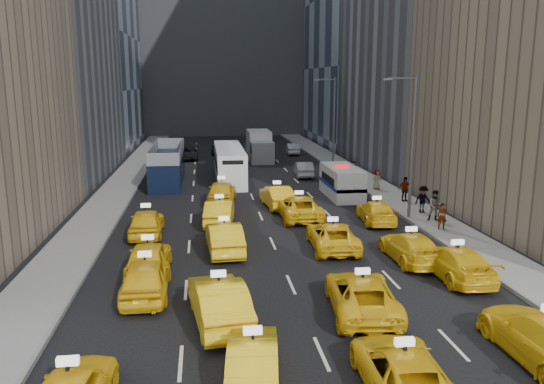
{
  "coord_description": "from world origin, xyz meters",
  "views": [
    {
      "loc": [
        -3.64,
        -19.36,
        8.63
      ],
      "look_at": [
        0.49,
        12.04,
        2.0
      ],
      "focal_mm": 35.0,
      "sensor_mm": 36.0,
      "label": 1
    }
  ],
  "objects_px": {
    "nypd_van": "(342,182)",
    "box_truck": "(260,146)",
    "double_decker": "(168,164)",
    "city_bus": "(229,164)",
    "taxi_1": "(253,359)",
    "taxi_2": "(403,371)",
    "pedestrian_0": "(442,216)"
  },
  "relations": [
    {
      "from": "nypd_van",
      "to": "box_truck",
      "type": "bearing_deg",
      "value": 93.87
    },
    {
      "from": "double_decker",
      "to": "city_bus",
      "type": "height_order",
      "value": "double_decker"
    },
    {
      "from": "taxi_1",
      "to": "city_bus",
      "type": "height_order",
      "value": "city_bus"
    },
    {
      "from": "taxi_2",
      "to": "double_decker",
      "type": "distance_m",
      "value": 34.58
    },
    {
      "from": "nypd_van",
      "to": "box_truck",
      "type": "relative_size",
      "value": 0.84
    },
    {
      "from": "taxi_2",
      "to": "pedestrian_0",
      "type": "height_order",
      "value": "pedestrian_0"
    },
    {
      "from": "nypd_van",
      "to": "double_decker",
      "type": "bearing_deg",
      "value": 141.43
    },
    {
      "from": "taxi_2",
      "to": "city_bus",
      "type": "bearing_deg",
      "value": -82.02
    },
    {
      "from": "box_truck",
      "to": "double_decker",
      "type": "bearing_deg",
      "value": -129.87
    },
    {
      "from": "double_decker",
      "to": "box_truck",
      "type": "distance_m",
      "value": 14.99
    },
    {
      "from": "taxi_2",
      "to": "pedestrian_0",
      "type": "relative_size",
      "value": 3.12
    },
    {
      "from": "taxi_1",
      "to": "box_truck",
      "type": "height_order",
      "value": "box_truck"
    },
    {
      "from": "nypd_van",
      "to": "city_bus",
      "type": "bearing_deg",
      "value": 126.55
    },
    {
      "from": "city_bus",
      "to": "pedestrian_0",
      "type": "height_order",
      "value": "city_bus"
    },
    {
      "from": "taxi_1",
      "to": "box_truck",
      "type": "distance_m",
      "value": 44.35
    },
    {
      "from": "city_bus",
      "to": "double_decker",
      "type": "bearing_deg",
      "value": -179.98
    },
    {
      "from": "double_decker",
      "to": "city_bus",
      "type": "xyz_separation_m",
      "value": [
        5.36,
        0.27,
        -0.14
      ]
    },
    {
      "from": "taxi_2",
      "to": "city_bus",
      "type": "relative_size",
      "value": 0.42
    },
    {
      "from": "nypd_van",
      "to": "city_bus",
      "type": "height_order",
      "value": "city_bus"
    },
    {
      "from": "nypd_van",
      "to": "taxi_2",
      "type": "bearing_deg",
      "value": -109.04
    },
    {
      "from": "city_bus",
      "to": "pedestrian_0",
      "type": "xyz_separation_m",
      "value": [
        11.42,
        -18.37,
        -0.52
      ]
    },
    {
      "from": "city_bus",
      "to": "box_truck",
      "type": "xyz_separation_m",
      "value": [
        3.96,
        11.47,
        0.14
      ]
    },
    {
      "from": "taxi_1",
      "to": "taxi_2",
      "type": "xyz_separation_m",
      "value": [
        4.11,
        -1.19,
        -0.01
      ]
    },
    {
      "from": "taxi_1",
      "to": "city_bus",
      "type": "bearing_deg",
      "value": -85.12
    },
    {
      "from": "nypd_van",
      "to": "pedestrian_0",
      "type": "bearing_deg",
      "value": -79.83
    },
    {
      "from": "pedestrian_0",
      "to": "box_truck",
      "type": "bearing_deg",
      "value": 125.17
    },
    {
      "from": "taxi_1",
      "to": "taxi_2",
      "type": "relative_size",
      "value": 0.85
    },
    {
      "from": "taxi_2",
      "to": "nypd_van",
      "type": "xyz_separation_m",
      "value": [
        5.0,
        25.56,
        0.45
      ]
    },
    {
      "from": "nypd_van",
      "to": "box_truck",
      "type": "distance_m",
      "value": 20.13
    },
    {
      "from": "taxi_2",
      "to": "city_bus",
      "type": "xyz_separation_m",
      "value": [
        -3.1,
        33.79,
        0.78
      ]
    },
    {
      "from": "taxi_1",
      "to": "taxi_2",
      "type": "distance_m",
      "value": 4.28
    },
    {
      "from": "taxi_1",
      "to": "nypd_van",
      "type": "xyz_separation_m",
      "value": [
        9.11,
        24.36,
        0.44
      ]
    }
  ]
}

